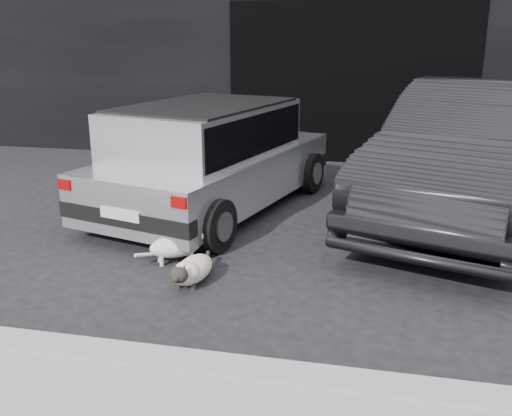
% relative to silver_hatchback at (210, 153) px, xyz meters
% --- Properties ---
extents(ground, '(80.00, 80.00, 0.00)m').
position_rel_silver_hatchback_xyz_m(ground, '(0.46, -0.87, -0.72)').
color(ground, black).
rests_on(ground, ground).
extents(building_facade, '(34.00, 4.00, 5.00)m').
position_rel_silver_hatchback_xyz_m(building_facade, '(1.46, 5.13, 1.78)').
color(building_facade, black).
rests_on(building_facade, ground).
extents(garage_opening, '(4.00, 0.10, 2.60)m').
position_rel_silver_hatchback_xyz_m(garage_opening, '(1.46, 3.12, 0.58)').
color(garage_opening, black).
rests_on(garage_opening, ground).
extents(curb, '(18.00, 0.25, 0.12)m').
position_rel_silver_hatchback_xyz_m(curb, '(1.46, -3.47, -0.66)').
color(curb, '#989893').
rests_on(curb, ground).
extents(silver_hatchback, '(2.47, 3.85, 1.31)m').
position_rel_silver_hatchback_xyz_m(silver_hatchback, '(0.00, 0.00, 0.00)').
color(silver_hatchback, silver).
rests_on(silver_hatchback, ground).
extents(second_car, '(3.07, 5.05, 1.57)m').
position_rel_silver_hatchback_xyz_m(second_car, '(3.09, 0.36, 0.07)').
color(second_car, black).
rests_on(second_car, ground).
extents(cat_siamese, '(0.33, 0.81, 0.28)m').
position_rel_silver_hatchback_xyz_m(cat_siamese, '(0.44, -2.14, -0.59)').
color(cat_siamese, beige).
rests_on(cat_siamese, ground).
extents(cat_white, '(0.62, 0.48, 0.34)m').
position_rel_silver_hatchback_xyz_m(cat_white, '(0.17, -1.67, -0.55)').
color(cat_white, silver).
rests_on(cat_white, ground).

